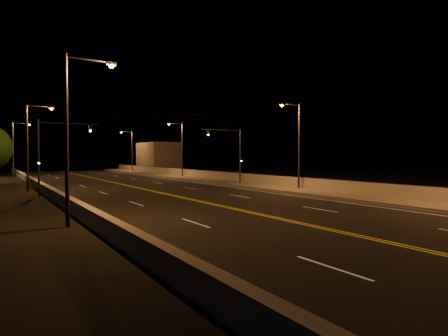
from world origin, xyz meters
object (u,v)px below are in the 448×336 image
streetlight_2 (181,146)px  streetlight_4 (73,126)px  streetlight_5 (31,141)px  traffic_signal_left (51,149)px  traffic_signal_right (233,150)px  streetlight_3 (131,148)px  streetlight_1 (297,140)px  streetlight_6 (15,146)px

streetlight_2 → streetlight_4: bearing=-123.5°
streetlight_5 → traffic_signal_left: 5.53m
streetlight_4 → traffic_signal_right: size_ratio=1.30×
streetlight_3 → traffic_signal_right: bearing=-92.1°
streetlight_1 → traffic_signal_left: (-20.34, 8.74, -0.84)m
streetlight_4 → streetlight_5: 21.09m
streetlight_1 → traffic_signal_left: size_ratio=1.30×
streetlight_6 → streetlight_4: bearing=-90.0°
streetlight_4 → streetlight_5: same height
streetlight_3 → streetlight_6: bearing=-151.7°
streetlight_2 → streetlight_6: 24.52m
streetlight_2 → traffic_signal_right: streetlight_2 is taller
streetlight_4 → traffic_signal_right: streetlight_4 is taller
streetlight_4 → streetlight_5: size_ratio=1.00×
streetlight_6 → streetlight_5: bearing=-90.0°
streetlight_3 → traffic_signal_left: streetlight_3 is taller
streetlight_1 → streetlight_3: 48.87m
streetlight_6 → traffic_signal_left: (1.06, -28.60, -0.84)m
streetlight_5 → traffic_signal_left: (1.06, -5.36, -0.84)m
streetlight_1 → streetlight_2: bearing=90.0°
streetlight_1 → traffic_signal_right: size_ratio=1.30×
streetlight_5 → traffic_signal_right: 20.66m
streetlight_1 → traffic_signal_right: 8.90m
streetlight_4 → traffic_signal_right: 25.41m
streetlight_5 → traffic_signal_left: size_ratio=1.30×
streetlight_1 → streetlight_3: (0.00, 48.87, 0.00)m
streetlight_6 → traffic_signal_right: (19.94, -28.60, -0.84)m
streetlight_4 → traffic_signal_left: bearing=86.1°
streetlight_5 → traffic_signal_right: streetlight_5 is taller
traffic_signal_left → streetlight_2: bearing=39.3°
streetlight_1 → streetlight_4: 22.52m
streetlight_2 → streetlight_6: (-21.40, 11.96, 0.00)m
streetlight_1 → streetlight_4: bearing=-161.9°
streetlight_1 → streetlight_6: (-21.40, 37.34, 0.00)m
streetlight_1 → traffic_signal_right: bearing=99.5°
streetlight_4 → traffic_signal_left: streetlight_4 is taller
streetlight_2 → streetlight_1: bearing=-90.0°
streetlight_2 → traffic_signal_left: streetlight_2 is taller
streetlight_2 → streetlight_3: size_ratio=1.00×
streetlight_1 → streetlight_6: size_ratio=1.00×
streetlight_5 → traffic_signal_left: bearing=-78.8°
streetlight_1 → streetlight_6: bearing=119.8°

